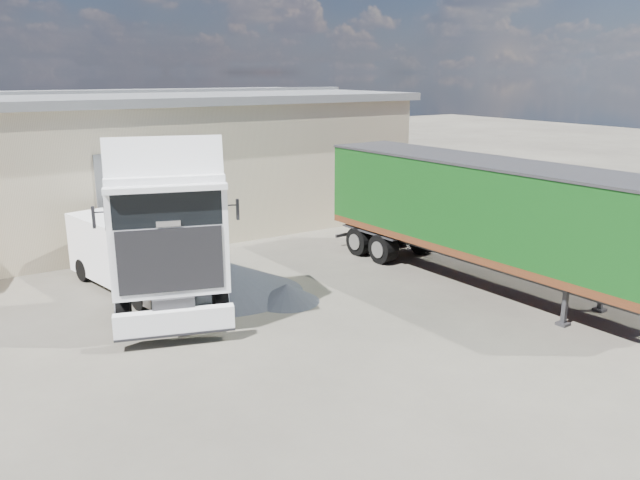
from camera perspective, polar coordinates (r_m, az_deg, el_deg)
ground at (r=14.83m, az=6.01°, el=-9.38°), size 120.00×120.00×0.00m
warehouse at (r=26.85m, az=-26.96°, el=6.05°), size 30.60×12.60×5.42m
brick_boundary_wall at (r=26.37m, az=17.75°, el=3.72°), size 0.35×26.00×2.50m
tractor_unit at (r=16.52m, az=-13.75°, el=0.19°), size 4.62×7.42×4.75m
box_trailer at (r=18.90m, az=14.20°, el=2.82°), size 3.05×11.25×3.70m
panel_van at (r=18.72m, az=-16.11°, el=-1.30°), size 2.97×5.18×1.99m
gravel_heap at (r=18.02m, az=-9.58°, el=-3.40°), size 6.31×6.31×1.02m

